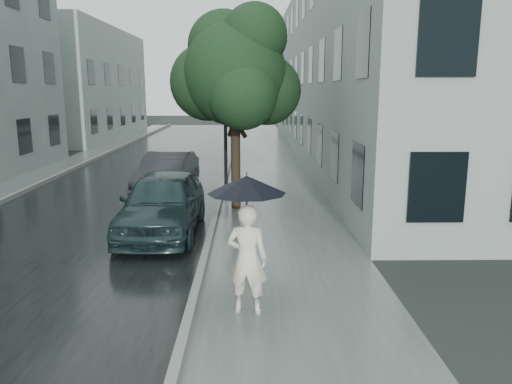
{
  "coord_description": "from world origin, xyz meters",
  "views": [
    {
      "loc": [
        -0.61,
        -8.65,
        3.62
      ],
      "look_at": [
        -0.46,
        2.5,
        1.3
      ],
      "focal_mm": 35.0,
      "sensor_mm": 36.0,
      "label": 1
    }
  ],
  "objects_px": {
    "pedestrian": "(247,259)",
    "car_far": "(167,173)",
    "car_near": "(163,203)",
    "lamp_post": "(221,100)",
    "street_tree": "(235,73)"
  },
  "relations": [
    {
      "from": "car_near",
      "to": "car_far",
      "type": "height_order",
      "value": "car_near"
    },
    {
      "from": "street_tree",
      "to": "car_far",
      "type": "height_order",
      "value": "street_tree"
    },
    {
      "from": "street_tree",
      "to": "lamp_post",
      "type": "distance_m",
      "value": 2.75
    },
    {
      "from": "lamp_post",
      "to": "street_tree",
      "type": "bearing_deg",
      "value": -72.16
    },
    {
      "from": "car_far",
      "to": "car_near",
      "type": "bearing_deg",
      "value": -77.27
    },
    {
      "from": "street_tree",
      "to": "lamp_post",
      "type": "bearing_deg",
      "value": 102.53
    },
    {
      "from": "pedestrian",
      "to": "car_far",
      "type": "bearing_deg",
      "value": -62.27
    },
    {
      "from": "pedestrian",
      "to": "street_tree",
      "type": "distance_m",
      "value": 8.11
    },
    {
      "from": "street_tree",
      "to": "car_far",
      "type": "distance_m",
      "value": 4.73
    },
    {
      "from": "car_near",
      "to": "pedestrian",
      "type": "bearing_deg",
      "value": -64.6
    },
    {
      "from": "pedestrian",
      "to": "lamp_post",
      "type": "distance_m",
      "value": 10.32
    },
    {
      "from": "lamp_post",
      "to": "pedestrian",
      "type": "bearing_deg",
      "value": -79.31
    },
    {
      "from": "car_far",
      "to": "street_tree",
      "type": "bearing_deg",
      "value": -36.98
    },
    {
      "from": "pedestrian",
      "to": "car_near",
      "type": "relative_size",
      "value": 0.4
    },
    {
      "from": "pedestrian",
      "to": "car_near",
      "type": "xyz_separation_m",
      "value": [
        -2.16,
        4.64,
        -0.13
      ]
    }
  ]
}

